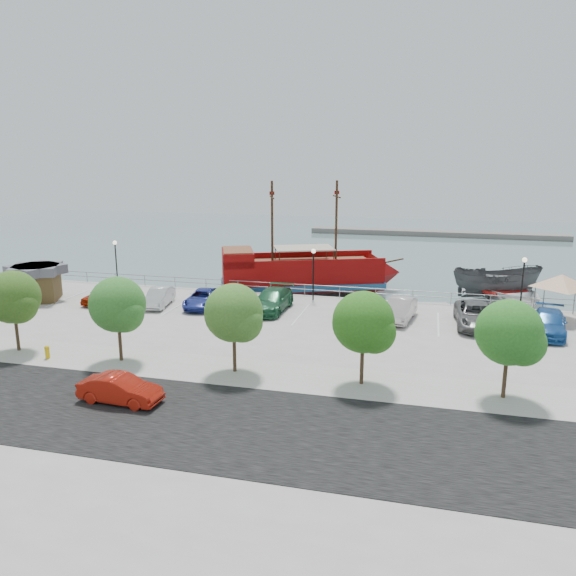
# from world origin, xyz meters

# --- Properties ---
(ground) EXTENTS (160.00, 160.00, 0.00)m
(ground) POSITION_xyz_m (0.00, 0.00, -1.00)
(ground) COLOR slate
(land_slab) EXTENTS (100.00, 58.00, 1.20)m
(land_slab) POSITION_xyz_m (0.00, -21.00, -0.60)
(land_slab) COLOR gray
(land_slab) RESTS_ON ground
(street) EXTENTS (100.00, 8.00, 0.04)m
(street) POSITION_xyz_m (0.00, -16.00, 0.01)
(street) COLOR black
(street) RESTS_ON land_slab
(sidewalk) EXTENTS (100.00, 4.00, 0.05)m
(sidewalk) POSITION_xyz_m (0.00, -10.00, 0.01)
(sidewalk) COLOR #9C9C93
(sidewalk) RESTS_ON land_slab
(seawall_railing) EXTENTS (50.00, 0.06, 1.00)m
(seawall_railing) POSITION_xyz_m (0.00, 7.80, 0.53)
(seawall_railing) COLOR gray
(seawall_railing) RESTS_ON land_slab
(far_shore) EXTENTS (40.00, 3.00, 0.80)m
(far_shore) POSITION_xyz_m (10.00, 55.00, -0.60)
(far_shore) COLOR slate
(far_shore) RESTS_ON ground
(pirate_ship) EXTENTS (17.48, 10.72, 10.90)m
(pirate_ship) POSITION_xyz_m (-1.18, 12.96, 0.83)
(pirate_ship) COLOR #7D0505
(pirate_ship) RESTS_ON ground
(patrol_boat) EXTENTS (8.02, 4.10, 2.96)m
(patrol_boat) POSITION_xyz_m (15.05, 13.82, 0.48)
(patrol_boat) COLOR #444649
(patrol_boat) RESTS_ON ground
(speedboat) EXTENTS (9.16, 9.82, 1.66)m
(speedboat) POSITION_xyz_m (15.85, 13.27, -0.17)
(speedboat) COLOR white
(speedboat) RESTS_ON ground
(dock_west) EXTENTS (6.90, 2.49, 0.39)m
(dock_west) POSITION_xyz_m (-14.00, 9.20, -0.81)
(dock_west) COLOR slate
(dock_west) RESTS_ON ground
(dock_mid) EXTENTS (7.11, 3.48, 0.39)m
(dock_mid) POSITION_xyz_m (7.66, 9.20, -0.80)
(dock_mid) COLOR gray
(dock_mid) RESTS_ON ground
(dock_east) EXTENTS (7.09, 3.43, 0.39)m
(dock_east) POSITION_xyz_m (16.73, 9.20, -0.80)
(dock_east) COLOR slate
(dock_east) RESTS_ON ground
(shed) EXTENTS (4.72, 4.72, 2.94)m
(shed) POSITION_xyz_m (-21.98, 0.91, 1.57)
(shed) COLOR #4D3B1E
(shed) RESTS_ON land_slab
(canopy_tent) EXTENTS (4.68, 4.68, 3.78)m
(canopy_tent) POSITION_xyz_m (18.51, 5.71, 3.29)
(canopy_tent) COLOR slate
(canopy_tent) RESTS_ON land_slab
(street_sedan) EXTENTS (4.18, 1.66, 1.35)m
(street_sedan) POSITION_xyz_m (-5.06, -15.07, 0.68)
(street_sedan) COLOR #B01C0E
(street_sedan) RESTS_ON street
(fire_hydrant) EXTENTS (0.29, 0.29, 0.83)m
(fire_hydrant) POSITION_xyz_m (-12.35, -10.80, 0.45)
(fire_hydrant) COLOR #DBAE0B
(fire_hydrant) RESTS_ON sidewalk
(lamp_post_left) EXTENTS (0.36, 0.36, 4.28)m
(lamp_post_left) POSITION_xyz_m (-18.00, 6.50, 2.94)
(lamp_post_left) COLOR black
(lamp_post_left) RESTS_ON land_slab
(lamp_post_mid) EXTENTS (0.36, 0.36, 4.28)m
(lamp_post_mid) POSITION_xyz_m (0.00, 6.50, 2.94)
(lamp_post_mid) COLOR black
(lamp_post_mid) RESTS_ON land_slab
(lamp_post_right) EXTENTS (0.36, 0.36, 4.28)m
(lamp_post_right) POSITION_xyz_m (16.00, 6.50, 2.94)
(lamp_post_right) COLOR black
(lamp_post_right) RESTS_ON land_slab
(tree_b) EXTENTS (3.30, 3.20, 5.00)m
(tree_b) POSITION_xyz_m (-14.85, -10.07, 3.30)
(tree_b) COLOR #473321
(tree_b) RESTS_ON sidewalk
(tree_c) EXTENTS (3.30, 3.20, 5.00)m
(tree_c) POSITION_xyz_m (-7.85, -10.07, 3.30)
(tree_c) COLOR #473321
(tree_c) RESTS_ON sidewalk
(tree_d) EXTENTS (3.30, 3.20, 5.00)m
(tree_d) POSITION_xyz_m (-0.85, -10.07, 3.30)
(tree_d) COLOR #473321
(tree_d) RESTS_ON sidewalk
(tree_e) EXTENTS (3.30, 3.20, 5.00)m
(tree_e) POSITION_xyz_m (6.15, -10.07, 3.30)
(tree_e) COLOR #473321
(tree_e) RESTS_ON sidewalk
(tree_f) EXTENTS (3.30, 3.20, 5.00)m
(tree_f) POSITION_xyz_m (13.15, -10.07, 3.30)
(tree_f) COLOR #473321
(tree_f) RESTS_ON sidewalk
(parked_car_a) EXTENTS (2.07, 4.12, 1.35)m
(parked_car_a) POSITION_xyz_m (-16.38, 1.48, 0.67)
(parked_car_a) COLOR #A31D03
(parked_car_a) RESTS_ON land_slab
(parked_car_b) EXTENTS (2.21, 4.52, 1.43)m
(parked_car_b) POSITION_xyz_m (-11.47, 1.69, 0.71)
(parked_car_b) COLOR silver
(parked_car_b) RESTS_ON land_slab
(parked_car_c) EXTENTS (2.81, 5.16, 1.37)m
(parked_car_c) POSITION_xyz_m (-7.96, 2.27, 0.69)
(parked_car_c) COLOR navy
(parked_car_c) RESTS_ON land_slab
(parked_car_d) EXTENTS (2.52, 5.80, 1.66)m
(parked_car_d) POSITION_xyz_m (-2.41, 2.52, 0.83)
(parked_car_d) COLOR #205A36
(parked_car_d) RESTS_ON land_slab
(parked_car_e) EXTENTS (2.39, 4.36, 1.41)m
(parked_car_e) POSITION_xyz_m (4.07, 2.07, 0.70)
(parked_car_e) COLOR black
(parked_car_e) RESTS_ON land_slab
(parked_car_f) EXTENTS (2.42, 5.01, 1.58)m
(parked_car_f) POSITION_xyz_m (7.26, 2.35, 0.79)
(parked_car_f) COLOR beige
(parked_car_f) RESTS_ON land_slab
(parked_car_g) EXTENTS (2.94, 6.02, 1.65)m
(parked_car_g) POSITION_xyz_m (12.53, 2.13, 0.82)
(parked_car_g) COLOR #5B5B5B
(parked_car_g) RESTS_ON land_slab
(parked_car_h) EXTENTS (3.11, 5.69, 1.56)m
(parked_car_h) POSITION_xyz_m (17.08, 1.48, 0.78)
(parked_car_h) COLOR #1F569E
(parked_car_h) RESTS_ON land_slab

